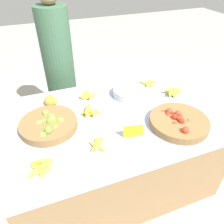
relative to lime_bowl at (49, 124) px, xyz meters
The scene contains 14 objects.
ground_plane 0.89m from the lime_bowl, ahead, with size 12.00×12.00×0.00m, color #ADA599.
market_table 0.62m from the lime_bowl, ahead, with size 1.66×1.14×0.71m.
lime_bowl is the anchor object (origin of this frame).
tomato_basket 0.97m from the lime_bowl, 18.72° to the right, with size 0.44×0.44×0.10m.
orange_pile 0.32m from the lime_bowl, 80.21° to the left, with size 0.11×0.11×0.08m.
metal_bowl 0.77m from the lime_bowl, 15.32° to the left, with size 0.29×0.29×0.07m.
price_sign 0.62m from the lime_bowl, 29.53° to the right, with size 0.14×0.03×0.10m.
banana_bunch_back_center 1.13m from the lime_bowl, ahead, with size 0.20×0.14×0.06m.
banana_bunch_middle_right 0.39m from the lime_bowl, 104.49° to the right, with size 0.18×0.16×0.05m.
banana_bunch_front_left 0.41m from the lime_bowl, 47.26° to the right, with size 0.14×0.15×0.04m.
banana_bunch_middle_left 0.34m from the lime_bowl, ahead, with size 0.17×0.17×0.06m.
banana_bunch_front_right 1.06m from the lime_bowl, 17.42° to the left, with size 0.18×0.15×0.03m.
banana_bunch_front_center 0.49m from the lime_bowl, 39.28° to the left, with size 0.18×0.17×0.05m.
vendor_person 0.93m from the lime_bowl, 75.41° to the left, with size 0.32×0.32×1.56m.
Camera 1 is at (-0.48, -1.28, 1.78)m, focal length 35.00 mm.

